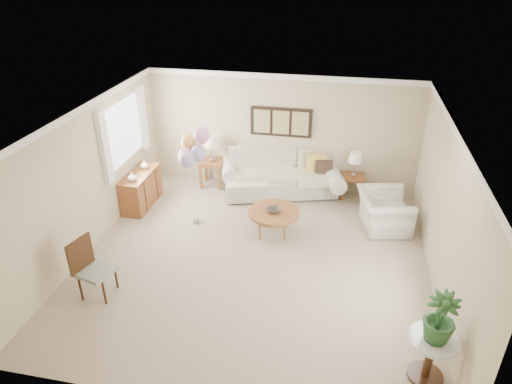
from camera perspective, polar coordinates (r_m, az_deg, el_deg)
ground_plane at (r=8.18m, az=-0.24°, el=-8.51°), size 6.00×6.00×0.00m
room_shell at (r=7.43m, az=-0.96°, el=2.14°), size 6.04×6.04×2.60m
wall_art_triptych at (r=10.06m, az=3.15°, el=8.71°), size 1.35×0.06×0.65m
sofa at (r=10.23m, az=3.14°, el=2.02°), size 2.96×1.66×0.99m
end_table_left at (r=10.50m, az=-5.48°, el=3.44°), size 0.57×0.52×0.62m
end_table_right at (r=10.18m, az=12.04°, el=1.61°), size 0.49×0.44×0.53m
lamp_left at (r=10.29m, az=-5.62°, el=6.20°), size 0.33×0.33×0.58m
lamp_right at (r=9.97m, az=12.32°, el=4.20°), size 0.31×0.31×0.55m
coffee_table at (r=8.66m, az=2.25°, el=-2.63°), size 0.98×0.98×0.50m
decor_bowl at (r=8.61m, az=2.19°, el=-2.28°), size 0.33×0.33×0.06m
armchair at (r=9.27m, az=15.66°, el=-2.31°), size 1.13×1.24×0.70m
side_table at (r=6.36m, az=21.12°, el=-17.74°), size 0.62×0.62×0.67m
potted_plant at (r=6.01m, az=22.02°, el=-14.39°), size 0.47×0.47×0.69m
accent_chair at (r=7.62m, az=-19.92°, el=-8.75°), size 0.61×0.61×1.01m
credenza at (r=10.00m, az=-14.16°, el=0.35°), size 0.46×1.20×0.74m
vase_white at (r=9.51m, az=-15.23°, el=1.83°), size 0.22×0.22×0.18m
vase_sage at (r=10.00m, az=-13.78°, el=3.35°), size 0.22×0.22×0.18m
balloon_cluster at (r=8.57m, az=-7.97°, el=5.22°), size 0.59×0.59×2.04m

